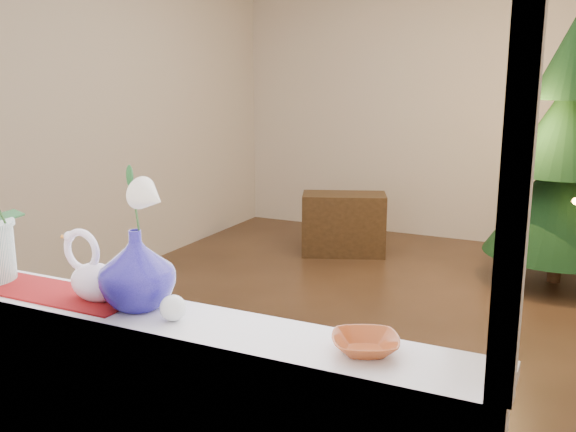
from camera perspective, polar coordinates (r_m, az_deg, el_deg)
name	(u,v)px	position (r m, az deg, el deg)	size (l,w,h in m)	color
ground	(373,324)	(4.33, 7.57, -9.50)	(5.00, 5.00, 0.00)	#312014
wall_back	(460,102)	(6.45, 15.03, 9.77)	(4.50, 0.10, 2.70)	beige
wall_front	(96,175)	(1.82, -16.70, 3.47)	(4.50, 0.10, 2.70)	beige
wall_left	(96,109)	(5.17, -16.66, 9.07)	(0.10, 5.00, 2.70)	beige
windowsill	(135,315)	(2.03, -13.42, -8.58)	(2.20, 0.26, 0.04)	white
window_frame	(95,43)	(1.83, -16.76, 14.52)	(2.22, 0.06, 1.60)	white
runner	(43,290)	(2.27, -20.96, -6.18)	(0.70, 0.20, 0.01)	maroon
swan	(96,268)	(2.10, -16.74, -4.43)	(0.25, 0.12, 0.21)	white
blue_vase	(136,263)	(1.99, -13.32, -4.12)	(0.27, 0.27, 0.28)	navy
lily	(132,183)	(1.94, -13.69, 2.83)	(0.15, 0.09, 0.21)	silver
paperweight	(173,308)	(1.90, -10.20, -8.05)	(0.08, 0.08, 0.08)	silver
amber_dish	(365,345)	(1.69, 6.89, -11.35)	(0.15, 0.15, 0.04)	#9F441C
xmas_tree	(565,153)	(5.33, 23.44, 5.19)	(1.12, 1.12, 2.06)	black
side_table	(344,224)	(5.85, 4.97, -0.71)	(0.74, 0.37, 0.56)	black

